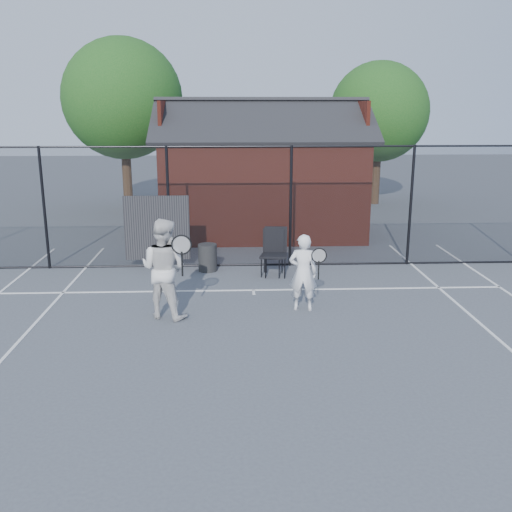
{
  "coord_description": "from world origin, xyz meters",
  "views": [
    {
      "loc": [
        -0.45,
        -8.86,
        3.86
      ],
      "look_at": [
        0.0,
        1.75,
        1.1
      ],
      "focal_mm": 40.0,
      "sensor_mm": 36.0,
      "label": 1
    }
  ],
  "objects_px": {
    "waste_bin": "(208,258)",
    "chair_left": "(275,253)",
    "player_back": "(164,268)",
    "chair_right": "(272,254)",
    "clubhouse": "(262,182)",
    "player_front": "(303,272)"
  },
  "relations": [
    {
      "from": "player_back",
      "to": "chair_right",
      "type": "height_order",
      "value": "player_back"
    },
    {
      "from": "clubhouse",
      "to": "player_back",
      "type": "distance_m",
      "value": 7.89
    },
    {
      "from": "clubhouse",
      "to": "player_back",
      "type": "xyz_separation_m",
      "value": [
        -2.24,
        -7.53,
        -0.65
      ]
    },
    {
      "from": "waste_bin",
      "to": "chair_right",
      "type": "bearing_deg",
      "value": -16.92
    },
    {
      "from": "player_front",
      "to": "player_back",
      "type": "height_order",
      "value": "player_back"
    },
    {
      "from": "waste_bin",
      "to": "chair_left",
      "type": "bearing_deg",
      "value": -17.15
    },
    {
      "from": "player_back",
      "to": "chair_right",
      "type": "relative_size",
      "value": 1.79
    },
    {
      "from": "clubhouse",
      "to": "chair_left",
      "type": "bearing_deg",
      "value": -89.25
    },
    {
      "from": "player_back",
      "to": "chair_right",
      "type": "distance_m",
      "value": 3.49
    },
    {
      "from": "player_front",
      "to": "waste_bin",
      "type": "xyz_separation_m",
      "value": [
        -1.98,
        2.87,
        -0.43
      ]
    },
    {
      "from": "clubhouse",
      "to": "waste_bin",
      "type": "distance_m",
      "value": 4.84
    },
    {
      "from": "player_back",
      "to": "chair_left",
      "type": "bearing_deg",
      "value": 48.84
    },
    {
      "from": "clubhouse",
      "to": "chair_right",
      "type": "height_order",
      "value": "clubhouse"
    },
    {
      "from": "player_front",
      "to": "chair_left",
      "type": "distance_m",
      "value": 2.4
    },
    {
      "from": "clubhouse",
      "to": "waste_bin",
      "type": "bearing_deg",
      "value": -109.48
    },
    {
      "from": "player_front",
      "to": "chair_right",
      "type": "xyz_separation_m",
      "value": [
        -0.44,
        2.4,
        -0.23
      ]
    },
    {
      "from": "player_front",
      "to": "chair_left",
      "type": "bearing_deg",
      "value": 98.62
    },
    {
      "from": "clubhouse",
      "to": "chair_right",
      "type": "bearing_deg",
      "value": -90.22
    },
    {
      "from": "clubhouse",
      "to": "player_front",
      "type": "xyz_separation_m",
      "value": [
        0.42,
        -7.27,
        -0.84
      ]
    },
    {
      "from": "player_front",
      "to": "player_back",
      "type": "relative_size",
      "value": 0.8
    },
    {
      "from": "clubhouse",
      "to": "waste_bin",
      "type": "relative_size",
      "value": 9.76
    },
    {
      "from": "player_back",
      "to": "chair_left",
      "type": "distance_m",
      "value": 3.52
    }
  ]
}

